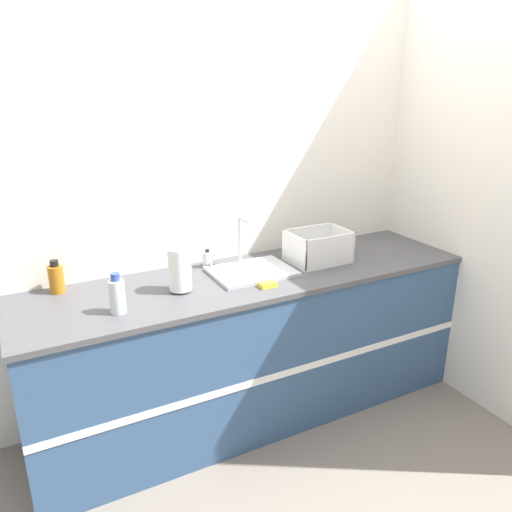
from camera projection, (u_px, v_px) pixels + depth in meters
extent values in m
plane|color=slate|center=(280.00, 440.00, 2.83)|extent=(12.00, 12.00, 0.00)
cube|color=silver|center=(226.00, 193.00, 2.98)|extent=(4.96, 0.06, 2.60)
cube|color=silver|center=(431.00, 183.00, 3.25)|extent=(0.06, 2.66, 2.60)
cube|color=#33517A|center=(253.00, 347.00, 2.96)|extent=(2.56, 0.66, 0.87)
cube|color=white|center=(281.00, 374.00, 2.69)|extent=(2.56, 0.01, 0.04)
cube|color=#4C4C51|center=(253.00, 277.00, 2.82)|extent=(2.58, 0.69, 0.03)
cube|color=silver|center=(252.00, 272.00, 2.82)|extent=(0.45, 0.35, 0.02)
cylinder|color=silver|center=(240.00, 240.00, 2.90)|extent=(0.02, 0.02, 0.27)
cylinder|color=silver|center=(244.00, 220.00, 2.81)|extent=(0.02, 0.12, 0.02)
cylinder|color=#4C4C51|center=(181.00, 290.00, 2.59)|extent=(0.09, 0.09, 0.01)
cylinder|color=white|center=(180.00, 269.00, 2.55)|extent=(0.12, 0.12, 0.22)
cube|color=white|center=(318.00, 260.00, 3.02)|extent=(0.35, 0.26, 0.01)
cube|color=white|center=(331.00, 251.00, 2.88)|extent=(0.35, 0.01, 0.18)
cube|color=white|center=(307.00, 240.00, 3.09)|extent=(0.35, 0.01, 0.18)
cube|color=white|center=(294.00, 249.00, 2.91)|extent=(0.01, 0.26, 0.18)
cube|color=white|center=(341.00, 241.00, 3.06)|extent=(0.01, 0.26, 0.18)
cylinder|color=silver|center=(117.00, 297.00, 2.32)|extent=(0.07, 0.07, 0.16)
cylinder|color=#334C9E|center=(115.00, 277.00, 2.29)|extent=(0.04, 0.04, 0.04)
cylinder|color=#B26B19|center=(56.00, 279.00, 2.55)|extent=(0.08, 0.08, 0.14)
cylinder|color=black|center=(54.00, 263.00, 2.52)|extent=(0.04, 0.04, 0.03)
cylinder|color=silver|center=(208.00, 260.00, 2.91)|extent=(0.06, 0.06, 0.09)
cylinder|color=black|center=(207.00, 251.00, 2.89)|extent=(0.02, 0.02, 0.02)
cube|color=yellow|center=(268.00, 285.00, 2.64)|extent=(0.09, 0.06, 0.02)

